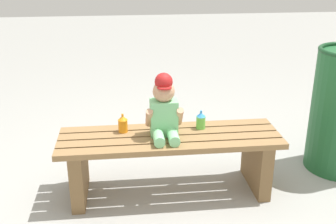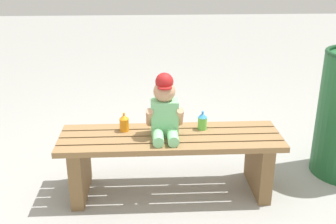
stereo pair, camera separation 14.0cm
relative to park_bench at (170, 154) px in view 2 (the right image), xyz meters
name	(u,v)px [view 2 (the right image)]	position (x,y,z in m)	size (l,w,h in m)	color
ground_plane	(170,190)	(0.00, 0.00, -0.27)	(16.00, 16.00, 0.00)	#999993
park_bench	(170,154)	(0.00, 0.00, 0.00)	(1.41, 0.42, 0.40)	olive
child_figure	(165,109)	(-0.04, 0.01, 0.31)	(0.23, 0.27, 0.40)	#7FCC8C
sippy_cup_left	(124,122)	(-0.29, 0.09, 0.19)	(0.06, 0.06, 0.12)	orange
sippy_cup_right	(202,121)	(0.21, 0.09, 0.19)	(0.06, 0.06, 0.12)	#66CC4C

